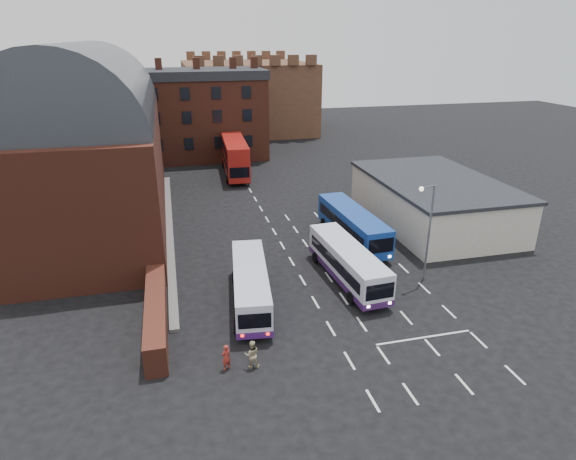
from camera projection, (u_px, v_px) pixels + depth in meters
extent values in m
plane|color=black|center=(327.00, 321.00, 29.85)|extent=(180.00, 180.00, 0.00)
cube|color=#602B1E|center=(92.00, 172.00, 43.41)|extent=(12.00, 28.00, 10.00)
cylinder|color=#1E2328|center=(84.00, 116.00, 41.53)|extent=(12.00, 26.00, 12.00)
cube|color=#602B1E|center=(156.00, 313.00, 29.04)|extent=(1.20, 10.00, 1.80)
cube|color=beige|center=(433.00, 202.00, 45.03)|extent=(10.00, 16.00, 4.00)
cube|color=#282B30|center=(436.00, 180.00, 44.24)|extent=(10.40, 16.40, 0.30)
cube|color=brown|center=(186.00, 119.00, 67.83)|extent=(22.00, 10.00, 11.00)
cube|color=brown|center=(247.00, 97.00, 88.30)|extent=(22.00, 22.00, 12.00)
cube|color=silver|center=(250.00, 283.00, 31.33)|extent=(3.22, 9.55, 2.13)
cube|color=black|center=(250.00, 282.00, 31.28)|extent=(3.14, 8.36, 0.77)
cylinder|color=black|center=(234.00, 278.00, 34.34)|extent=(0.34, 0.87, 0.85)
cylinder|color=black|center=(236.00, 327.00, 28.55)|extent=(0.34, 0.87, 0.85)
cylinder|color=black|center=(264.00, 276.00, 34.59)|extent=(0.34, 0.87, 0.85)
cylinder|color=black|center=(272.00, 324.00, 28.80)|extent=(0.34, 0.87, 0.85)
cube|color=silver|center=(348.00, 261.00, 34.27)|extent=(2.86, 9.81, 2.20)
cube|color=black|center=(348.00, 260.00, 34.22)|extent=(2.84, 8.61, 0.79)
cylinder|color=black|center=(381.00, 293.00, 32.28)|extent=(0.31, 0.89, 0.88)
cylinder|color=black|center=(342.00, 254.00, 38.02)|extent=(0.31, 0.89, 0.88)
cylinder|color=black|center=(351.00, 298.00, 31.65)|extent=(0.31, 0.89, 0.88)
cylinder|color=black|center=(316.00, 258.00, 37.40)|extent=(0.31, 0.89, 0.88)
cube|color=#153C98|center=(353.00, 224.00, 40.81)|extent=(2.94, 10.42, 2.34)
cube|color=black|center=(353.00, 222.00, 40.76)|extent=(2.93, 9.23, 0.84)
cylinder|color=black|center=(382.00, 250.00, 38.67)|extent=(0.32, 0.95, 0.94)
cylinder|color=black|center=(347.00, 221.00, 44.81)|extent=(0.32, 0.95, 0.94)
cylinder|color=black|center=(355.00, 254.00, 38.03)|extent=(0.32, 0.95, 0.94)
cylinder|color=black|center=(324.00, 223.00, 44.16)|extent=(0.32, 0.95, 0.94)
cube|color=#A71A14|center=(235.00, 156.00, 60.10)|extent=(3.15, 11.39, 4.00)
cube|color=black|center=(235.00, 160.00, 60.31)|extent=(3.15, 10.19, 0.92)
cylinder|color=black|center=(249.00, 178.00, 57.81)|extent=(0.34, 1.04, 1.02)
cylinder|color=black|center=(243.00, 163.00, 64.71)|extent=(0.34, 1.04, 1.02)
cylinder|color=black|center=(228.00, 180.00, 57.36)|extent=(0.34, 1.04, 1.02)
cylinder|color=black|center=(223.00, 164.00, 64.26)|extent=(0.34, 1.04, 1.02)
cylinder|color=slate|center=(429.00, 234.00, 33.68)|extent=(0.14, 0.14, 7.12)
cylinder|color=slate|center=(428.00, 187.00, 32.03)|extent=(1.21, 0.47, 0.09)
sphere|color=#FFF2CC|center=(421.00, 189.00, 31.74)|extent=(0.32, 0.32, 0.32)
imported|color=#A12920|center=(226.00, 357.00, 25.33)|extent=(0.65, 0.59, 1.50)
imported|color=tan|center=(252.00, 354.00, 25.48)|extent=(0.84, 0.69, 1.62)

